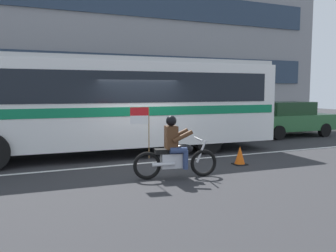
{
  "coord_description": "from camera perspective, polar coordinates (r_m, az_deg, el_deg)",
  "views": [
    {
      "loc": [
        -3.36,
        -10.33,
        2.18
      ],
      "look_at": [
        0.84,
        -0.38,
        1.07
      ],
      "focal_mm": 37.15,
      "sensor_mm": 36.0,
      "label": 1
    }
  ],
  "objects": [
    {
      "name": "fire_hydrant",
      "position": [
        15.71,
        -2.85,
        -0.2
      ],
      "size": [
        0.22,
        0.3,
        0.75
      ],
      "color": "gold",
      "rests_on": "sidewalk_curb"
    },
    {
      "name": "traffic_cone",
      "position": [
        10.46,
        11.71,
        -4.83
      ],
      "size": [
        0.36,
        0.36,
        0.55
      ],
      "color": "#EA590F",
      "rests_on": "ground_plane"
    },
    {
      "name": "parked_sedan_curbside",
      "position": [
        17.46,
        19.19,
        1.18
      ],
      "size": [
        4.43,
        1.91,
        1.64
      ],
      "color": "#2D6638",
      "rests_on": "ground_plane"
    },
    {
      "name": "sidewalk_curb",
      "position": [
        15.93,
        -10.53,
        -1.82
      ],
      "size": [
        28.0,
        3.8,
        0.15
      ],
      "primitive_type": "cube",
      "color": "#B7B2A8",
      "rests_on": "ground_plane"
    },
    {
      "name": "lane_center_stripe",
      "position": [
        10.52,
        -3.78,
        -6.07
      ],
      "size": [
        26.6,
        0.14,
        0.01
      ],
      "primitive_type": "cube",
      "color": "silver",
      "rests_on": "ground_plane"
    },
    {
      "name": "motorcycle_with_rider",
      "position": [
        8.62,
        1.14,
        -4.22
      ],
      "size": [
        2.17,
        0.71,
        1.78
      ],
      "color": "black",
      "rests_on": "ground_plane"
    },
    {
      "name": "office_building_facade",
      "position": [
        18.21,
        -12.41,
        13.81
      ],
      "size": [
        28.0,
        0.89,
        9.46
      ],
      "color": "gray",
      "rests_on": "ground_plane"
    },
    {
      "name": "ground_plane",
      "position": [
        11.08,
        -4.8,
        -5.49
      ],
      "size": [
        60.0,
        60.0,
        0.0
      ],
      "primitive_type": "plane",
      "color": "#2B2B2D"
    },
    {
      "name": "transit_bus",
      "position": [
        11.84,
        -9.65,
        4.36
      ],
      "size": [
        11.56,
        3.01,
        3.22
      ],
      "color": "white",
      "rests_on": "ground_plane"
    }
  ]
}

